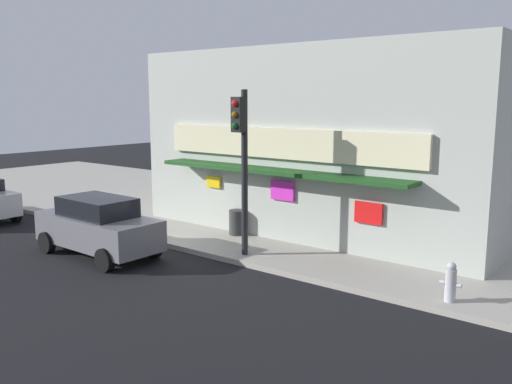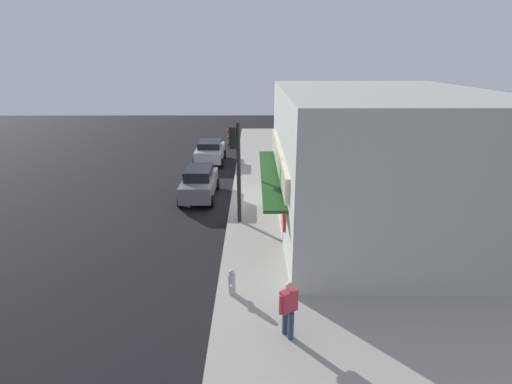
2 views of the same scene
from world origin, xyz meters
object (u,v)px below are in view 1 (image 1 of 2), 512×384
Objects in this scene: fire_hydrant at (451,282)px; trash_can at (237,222)px; potted_plant_by_doorway at (365,234)px; parked_car_grey at (98,226)px; traffic_light at (242,150)px.

trash_can is (-7.56, 1.69, -0.03)m from fire_hydrant.
parked_car_grey is at bearing -142.95° from potted_plant_by_doorway.
trash_can is 4.44m from parked_car_grey.
trash_can is at bearing -170.55° from potted_plant_by_doorway.
potted_plant_by_doorway is at bearing 144.10° from fire_hydrant.
fire_hydrant is 0.22× the size of parked_car_grey.
traffic_light is at bearing 31.37° from parked_car_grey.
trash_can is at bearing 133.68° from traffic_light.
parked_car_grey reaches higher than fire_hydrant.
parked_car_grey is (-9.52, -2.28, 0.29)m from fire_hydrant.
traffic_light is at bearing -179.37° from fire_hydrant.
traffic_light reaches higher than trash_can.
traffic_light is 4.83m from parked_car_grey.
fire_hydrant is at bearing 13.49° from parked_car_grey.
potted_plant_by_doorway is 7.77m from parked_car_grey.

